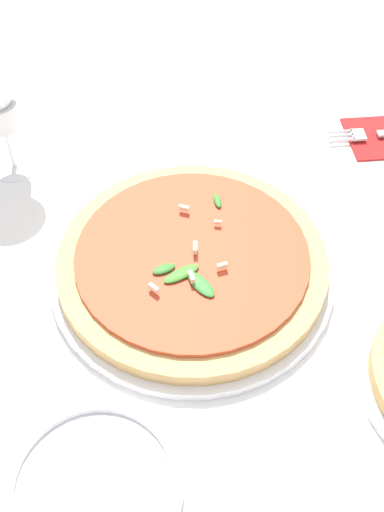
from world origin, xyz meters
TOP-DOWN VIEW (x-y plane):
  - ground_plane at (0.00, 0.00)m, footprint 6.00×6.00m
  - pizza_arugula_main at (0.01, 0.03)m, footprint 0.33×0.33m
  - side_plate_white at (0.12, 0.27)m, footprint 0.16×0.16m

SIDE VIEW (x-z plane):
  - ground_plane at x=0.00m, z-range 0.00..0.00m
  - side_plate_white at x=0.12m, z-range 0.00..0.02m
  - pizza_arugula_main at x=0.01m, z-range -0.01..0.04m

